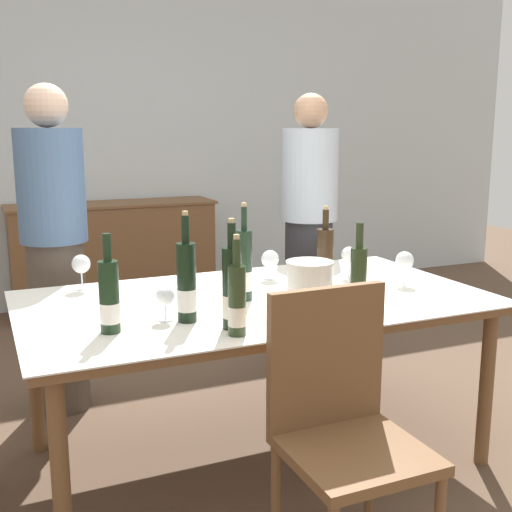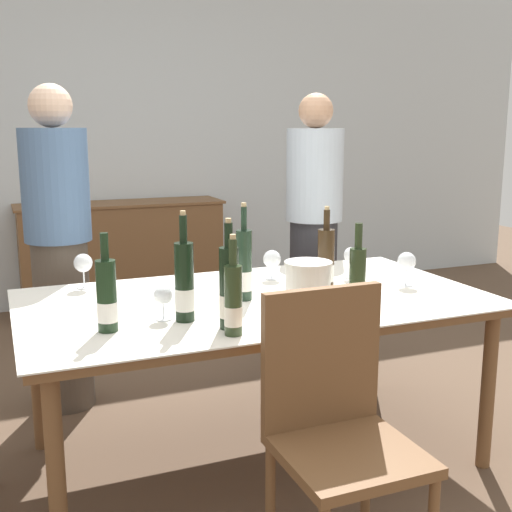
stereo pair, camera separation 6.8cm
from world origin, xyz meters
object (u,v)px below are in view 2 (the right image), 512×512
(dining_table, at_px, (256,311))
(person_host, at_px, (59,251))
(person_guest_left, at_px, (314,235))
(wine_bottle_6, at_px, (357,281))
(wine_bottle_3, at_px, (244,267))
(ice_bucket, at_px, (308,286))
(wine_glass_2, at_px, (163,297))
(wine_bottle_4, at_px, (107,297))
(wine_bottle_2, at_px, (233,301))
(wine_glass_3, at_px, (351,256))
(wine_bottle_5, at_px, (326,261))
(wine_bottle_1, at_px, (229,290))
(wine_glass_1, at_px, (83,264))
(wine_glass_0, at_px, (407,262))
(sideboard_cabinet, at_px, (123,256))
(wine_glass_4, at_px, (272,260))
(wine_bottle_0, at_px, (184,284))
(chair_near_front, at_px, (336,417))

(dining_table, bearing_deg, person_host, 128.78)
(dining_table, bearing_deg, person_guest_left, 50.52)
(wine_bottle_6, bearing_deg, wine_bottle_3, 134.44)
(ice_bucket, bearing_deg, wine_glass_2, 167.61)
(dining_table, distance_m, wine_bottle_4, 0.72)
(wine_bottle_4, bearing_deg, ice_bucket, -4.52)
(wine_bottle_2, relative_size, wine_glass_3, 2.38)
(person_host, bearing_deg, wine_bottle_5, -39.46)
(wine_bottle_2, distance_m, wine_glass_2, 0.32)
(wine_bottle_1, relative_size, wine_bottle_2, 1.12)
(wine_bottle_3, height_order, wine_glass_1, wine_bottle_3)
(wine_bottle_3, height_order, wine_glass_3, wine_bottle_3)
(wine_glass_0, relative_size, wine_glass_2, 1.20)
(wine_glass_0, distance_m, person_guest_left, 0.96)
(wine_bottle_3, bearing_deg, wine_bottle_4, -160.68)
(sideboard_cabinet, relative_size, wine_glass_4, 11.51)
(ice_bucket, distance_m, wine_bottle_5, 0.39)
(wine_glass_1, distance_m, person_host, 0.45)
(wine_bottle_0, distance_m, chair_near_front, 0.74)
(wine_glass_0, distance_m, wine_glass_4, 0.62)
(wine_bottle_6, xyz_separation_m, wine_glass_3, (0.28, 0.52, -0.02))
(wine_bottle_2, relative_size, wine_bottle_6, 1.01)
(wine_glass_3, distance_m, person_guest_left, 0.74)
(wine_glass_4, height_order, chair_near_front, chair_near_front)
(ice_bucket, xyz_separation_m, wine_glass_0, (0.61, 0.22, 0.00))
(wine_glass_3, distance_m, person_host, 1.47)
(wine_bottle_6, distance_m, wine_glass_2, 0.75)
(sideboard_cabinet, distance_m, wine_glass_4, 2.40)
(wine_bottle_0, bearing_deg, dining_table, 29.16)
(wine_bottle_5, height_order, wine_bottle_6, wine_bottle_5)
(wine_bottle_5, bearing_deg, wine_glass_1, 156.96)
(wine_bottle_0, relative_size, wine_bottle_2, 1.17)
(wine_bottle_0, height_order, wine_glass_0, wine_bottle_0)
(ice_bucket, bearing_deg, wine_bottle_6, -22.59)
(sideboard_cabinet, relative_size, wine_bottle_5, 4.31)
(wine_bottle_5, xyz_separation_m, person_guest_left, (0.39, 0.87, -0.04))
(wine_bottle_0, xyz_separation_m, wine_glass_0, (1.08, 0.14, -0.03))
(wine_bottle_3, height_order, wine_bottle_5, wine_bottle_3)
(wine_glass_1, relative_size, wine_glass_4, 1.13)
(wine_bottle_4, bearing_deg, wine_bottle_5, 13.56)
(wine_bottle_4, relative_size, wine_glass_1, 2.24)
(wine_bottle_1, bearing_deg, wine_bottle_0, 129.77)
(wine_bottle_4, bearing_deg, wine_bottle_6, -8.10)
(wine_glass_3, bearing_deg, wine_bottle_1, -147.33)
(wine_bottle_6, height_order, person_guest_left, person_guest_left)
(wine_bottle_2, height_order, chair_near_front, wine_bottle_2)
(dining_table, height_order, wine_bottle_0, wine_bottle_0)
(wine_glass_0, bearing_deg, wine_glass_2, -175.18)
(wine_bottle_3, xyz_separation_m, person_guest_left, (0.79, 0.90, -0.06))
(sideboard_cabinet, distance_m, wine_bottle_1, 3.03)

